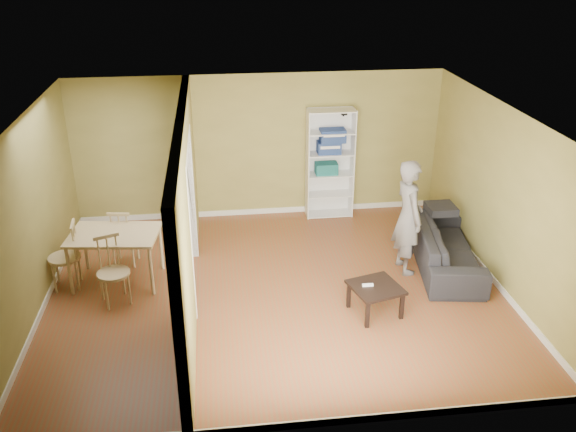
# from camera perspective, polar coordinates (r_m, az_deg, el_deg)

# --- Properties ---
(room_shell) EXTENTS (6.50, 6.50, 6.50)m
(room_shell) POSITION_cam_1_polar(r_m,az_deg,el_deg) (8.33, -1.20, 0.61)
(room_shell) COLOR brown
(room_shell) RESTS_ON ground
(partition) EXTENTS (0.22, 5.50, 2.60)m
(partition) POSITION_cam_1_polar(r_m,az_deg,el_deg) (8.31, -9.45, 0.18)
(partition) COLOR olive
(partition) RESTS_ON ground
(wall_speaker) EXTENTS (0.10, 0.10, 0.10)m
(wall_speaker) POSITION_cam_1_polar(r_m,az_deg,el_deg) (10.87, 5.26, 9.68)
(wall_speaker) COLOR black
(wall_speaker) RESTS_ON room_shell
(sofa) EXTENTS (2.32, 1.27, 0.84)m
(sofa) POSITION_cam_1_polar(r_m,az_deg,el_deg) (9.73, 14.60, -2.28)
(sofa) COLOR #2B2B2F
(sofa) RESTS_ON ground
(person) EXTENTS (0.82, 0.67, 2.09)m
(person) POSITION_cam_1_polar(r_m,az_deg,el_deg) (9.20, 11.26, 0.79)
(person) COLOR slate
(person) RESTS_ON ground
(bookshelf) EXTENTS (0.84, 0.37, 1.99)m
(bookshelf) POSITION_cam_1_polar(r_m,az_deg,el_deg) (11.01, 3.89, 4.98)
(bookshelf) COLOR white
(bookshelf) RESTS_ON ground
(paper_box_teal) EXTENTS (0.39, 0.26, 0.20)m
(paper_box_teal) POSITION_cam_1_polar(r_m,az_deg,el_deg) (10.98, 3.60, 4.47)
(paper_box_teal) COLOR teal
(paper_box_teal) RESTS_ON bookshelf
(paper_box_navy_b) EXTENTS (0.41, 0.27, 0.21)m
(paper_box_navy_b) POSITION_cam_1_polar(r_m,az_deg,el_deg) (10.86, 3.84, 6.43)
(paper_box_navy_b) COLOR navy
(paper_box_navy_b) RESTS_ON bookshelf
(paper_box_navy_c) EXTENTS (0.44, 0.29, 0.23)m
(paper_box_navy_c) POSITION_cam_1_polar(r_m,az_deg,el_deg) (10.80, 4.20, 7.62)
(paper_box_navy_c) COLOR navy
(paper_box_navy_c) RESTS_ON bookshelf
(coffee_table) EXTENTS (0.63, 0.63, 0.42)m
(coffee_table) POSITION_cam_1_polar(r_m,az_deg,el_deg) (8.36, 8.20, -6.89)
(coffee_table) COLOR black
(coffee_table) RESTS_ON ground
(game_controller) EXTENTS (0.15, 0.04, 0.03)m
(game_controller) POSITION_cam_1_polar(r_m,az_deg,el_deg) (8.31, 7.47, -6.42)
(game_controller) COLOR white
(game_controller) RESTS_ON coffee_table
(dining_table) EXTENTS (1.27, 0.85, 0.79)m
(dining_table) POSITION_cam_1_polar(r_m,az_deg,el_deg) (9.19, -15.94, -2.03)
(dining_table) COLOR tan
(dining_table) RESTS_ON ground
(chair_left) EXTENTS (0.50, 0.50, 1.01)m
(chair_left) POSITION_cam_1_polar(r_m,az_deg,el_deg) (9.38, -20.21, -3.51)
(chair_left) COLOR tan
(chair_left) RESTS_ON ground
(chair_near) EXTENTS (0.59, 0.59, 0.99)m
(chair_near) POSITION_cam_1_polar(r_m,az_deg,el_deg) (8.78, -16.05, -5.01)
(chair_near) COLOR tan
(chair_near) RESTS_ON ground
(chair_far) EXTENTS (0.49, 0.49, 0.95)m
(chair_far) POSITION_cam_1_polar(r_m,az_deg,el_deg) (9.78, -15.08, -1.82)
(chair_far) COLOR tan
(chair_far) RESTS_ON ground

